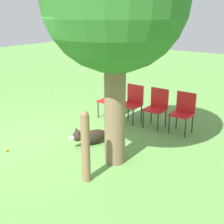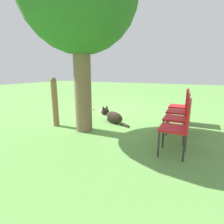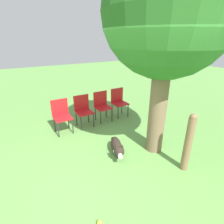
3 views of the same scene
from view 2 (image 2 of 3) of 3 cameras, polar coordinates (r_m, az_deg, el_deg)
The scene contains 8 objects.
ground_plane at distance 5.32m, azimuth -2.00°, elevation -0.94°, with size 30.00×30.00×0.00m, color #609947.
dog at distance 4.51m, azimuth -0.09°, elevation -1.37°, with size 0.99×0.50×0.41m.
fence_post at distance 4.35m, azimuth -18.15°, elevation 3.17°, with size 0.14×0.14×1.17m.
red_chair_0 at distance 4.71m, azimuth 21.82°, elevation 2.57°, with size 0.42×0.44×0.89m.
red_chair_1 at distance 4.08m, azimuth 21.70°, elevation 1.10°, with size 0.42×0.44×0.89m.
red_chair_2 at distance 3.47m, azimuth 21.53°, elevation -0.89°, with size 0.42×0.44×0.89m.
red_chair_3 at distance 2.86m, azimuth 21.29°, elevation -3.75°, with size 0.42×0.44×0.89m.
tennis_ball at distance 6.03m, azimuth -6.11°, elevation 1.00°, with size 0.07×0.07×0.07m.
Camera 2 is at (-2.44, 4.55, 1.29)m, focal length 28.00 mm.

